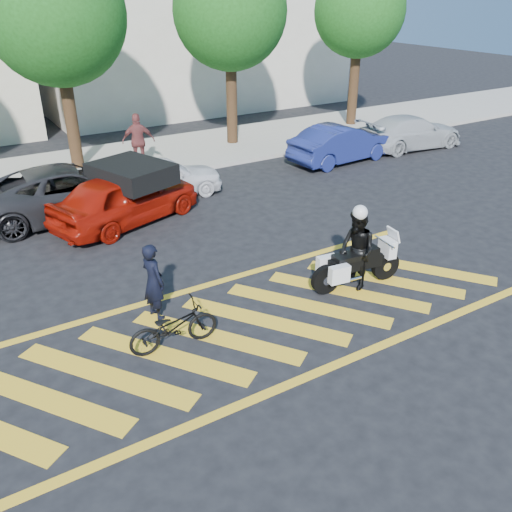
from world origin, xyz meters
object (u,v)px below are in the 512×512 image
officer_moto (357,250)px  parked_right (342,143)px  parked_mid_left (70,191)px  parked_mid_right (162,177)px  officer_bike (153,281)px  police_motorcycle (356,265)px  parked_far_right (411,132)px  bicycle (173,327)px  red_convertible (126,198)px

officer_moto → parked_right: bearing=149.4°
officer_moto → parked_mid_left: (-4.27, 7.67, -0.16)m
parked_mid_right → parked_right: (7.31, -0.04, 0.07)m
parked_mid_right → officer_bike: bearing=162.9°
officer_bike → parked_mid_right: 7.16m
police_motorcycle → parked_far_right: size_ratio=0.49×
police_motorcycle → officer_moto: 0.36m
parked_mid_left → parked_right: parked_mid_left is taller
officer_bike → parked_right: officer_bike is taller
officer_bike → parked_far_right: bearing=-77.3°
police_motorcycle → parked_right: bearing=59.5°
bicycle → red_convertible: (1.30, 6.22, 0.30)m
officer_bike → parked_mid_left: bearing=-12.6°
officer_bike → parked_far_right: officer_bike is taller
parked_right → parked_mid_left: bearing=85.9°
officer_bike → officer_moto: (4.29, -1.17, 0.08)m
bicycle → red_convertible: 6.37m
officer_bike → parked_mid_left: size_ratio=0.31×
parked_far_right → bicycle: bearing=123.1°
red_convertible → parked_far_right: size_ratio=0.95×
bicycle → officer_moto: (4.40, -0.00, 0.46)m
police_motorcycle → parked_right: parked_right is taller
parked_mid_right → parked_far_right: parked_far_right is taller
parked_right → parked_far_right: 3.66m
red_convertible → officer_moto: bearing=-172.6°
parked_mid_left → parked_far_right: 13.87m
bicycle → parked_right: bearing=-49.9°
police_motorcycle → parked_mid_right: bearing=107.4°
red_convertible → parked_far_right: bearing=-102.6°
parked_mid_right → parked_mid_left: bearing=97.7°
police_motorcycle → parked_mid_left: bearing=126.4°
red_convertible → parked_right: size_ratio=1.03×
bicycle → officer_moto: size_ratio=0.95×
officer_moto → bicycle: bearing=-82.9°
bicycle → parked_mid_left: (0.13, 7.67, 0.29)m
officer_moto → parked_mid_right: 7.84m
bicycle → parked_mid_right: 8.28m
red_convertible → parked_mid_left: bearing=19.9°
officer_moto → red_convertible: officer_moto is taller
officer_moto → parked_far_right: (9.60, 7.67, -0.23)m
officer_bike → parked_mid_left: officer_bike is taller
parked_mid_right → police_motorcycle: bearing=-162.8°
bicycle → parked_mid_right: bearing=-17.9°
red_convertible → parked_mid_right: (1.73, 1.48, -0.11)m
parked_mid_right → parked_far_right: size_ratio=0.81×
police_motorcycle → parked_mid_right: 7.83m
officer_moto → red_convertible: (-3.10, 6.23, -0.15)m
parked_mid_right → officer_moto: bearing=-162.9°
bicycle → officer_moto: bearing=-86.5°
officer_bike → police_motorcycle: (4.31, -1.17, -0.28)m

